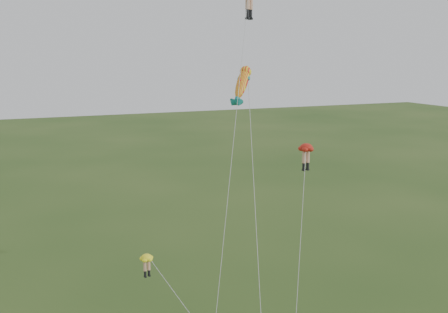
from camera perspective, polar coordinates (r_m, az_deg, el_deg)
name	(u,v)px	position (r m, az deg, el deg)	size (l,w,h in m)	color
legs_kite_red_mid	(306,153)	(40.22, 9.35, 0.38)	(7.31, 10.52, 13.22)	red
legs_kite_yellow	(151,265)	(33.79, -8.33, -12.17)	(5.06, 6.70, 7.27)	#FFF720
fish_kite	(243,84)	(36.63, 2.13, 8.31)	(3.74, 10.23, 19.62)	yellow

